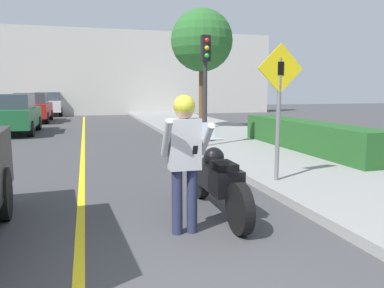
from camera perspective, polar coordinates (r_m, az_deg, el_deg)
name	(u,v)px	position (r m, az deg, el deg)	size (l,w,h in m)	color
sidewalk_curb	(339,172)	(8.77, 21.55, -4.06)	(4.40, 44.00, 0.15)	gray
road_center_line	(82,171)	(8.98, -16.39, -4.00)	(0.12, 36.00, 0.01)	yellow
building_backdrop	(91,73)	(28.81, -15.16, 10.47)	(28.00, 1.20, 6.19)	beige
motorcycle	(217,179)	(5.67, 3.82, -5.40)	(0.62, 2.42, 1.32)	black
person_biker	(185,149)	(4.74, -1.13, -0.78)	(0.59, 0.49, 1.80)	#282D4C
crossing_sign	(279,99)	(7.17, 13.13, 6.65)	(0.91, 0.08, 2.55)	slate
traffic_light	(206,69)	(11.39, 2.08, 11.31)	(0.26, 0.30, 3.30)	#2D2D30
hedge_row	(305,135)	(11.28, 16.81, 1.28)	(0.90, 5.99, 0.81)	#235623
street_tree	(202,41)	(17.00, 1.50, 15.45)	(2.72, 2.72, 5.21)	brown
parked_car_green	(13,114)	(17.52, -25.64, 4.18)	(1.88, 4.20, 1.68)	black
parked_car_red	(33,107)	(23.40, -23.08, 5.17)	(1.88, 4.20, 1.68)	black
parked_car_white	(49,104)	(29.03, -20.93, 5.76)	(1.88, 4.20, 1.68)	black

